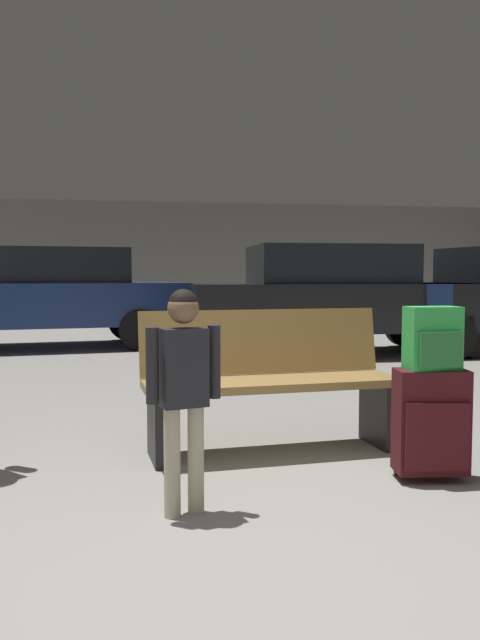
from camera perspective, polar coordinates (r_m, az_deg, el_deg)
name	(u,v)px	position (r m, az deg, el deg)	size (l,w,h in m)	color
ground_plane	(170,391)	(6.51, -6.16, -6.28)	(18.00, 18.00, 0.10)	gray
garage_back_wall	(147,262)	(15.26, -8.25, 5.09)	(18.00, 0.12, 2.80)	slate
bench	(269,381)	(4.11, 2.60, -5.39)	(1.64, 0.67, 0.89)	#9E7A42
suitcase	(431,422)	(3.67, 16.52, -8.63)	(0.40, 0.27, 0.60)	#471419
backpack_bright	(433,339)	(3.60, 16.68, -1.62)	(0.28, 0.19, 0.34)	green
child	(183,377)	(2.98, -5.04, -5.04)	(0.35, 0.20, 1.05)	beige
parked_car_far	(49,295)	(10.24, -16.53, 2.16)	(4.28, 2.19, 1.51)	navy
parked_car_near	(336,297)	(9.11, 8.49, 2.06)	(4.15, 1.90, 1.51)	black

